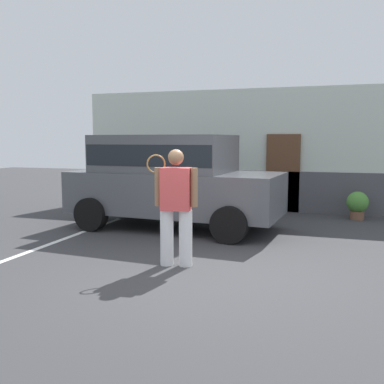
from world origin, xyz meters
TOP-DOWN VIEW (x-y plane):
  - ground_plane at (0.00, 0.00)m, footprint 40.00×40.00m
  - parking_stripe_0 at (-3.16, 1.50)m, footprint 0.12×4.40m
  - house_frontage at (0.01, 6.27)m, footprint 10.56×0.40m
  - parked_suv at (-1.55, 3.05)m, footprint 4.73×2.43m
  - tennis_player_man at (-0.43, 0.29)m, footprint 0.80×0.34m
  - potted_plant_by_porch at (2.45, 5.43)m, footprint 0.52×0.52m

SIDE VIEW (x-z plane):
  - ground_plane at x=0.00m, z-range 0.00..0.00m
  - parking_stripe_0 at x=-3.16m, z-range 0.00..0.01m
  - potted_plant_by_porch at x=2.45m, z-range 0.04..0.73m
  - tennis_player_man at x=-0.43m, z-range 0.04..1.85m
  - parked_suv at x=-1.55m, z-range 0.12..2.17m
  - house_frontage at x=0.01m, z-range -0.10..3.24m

